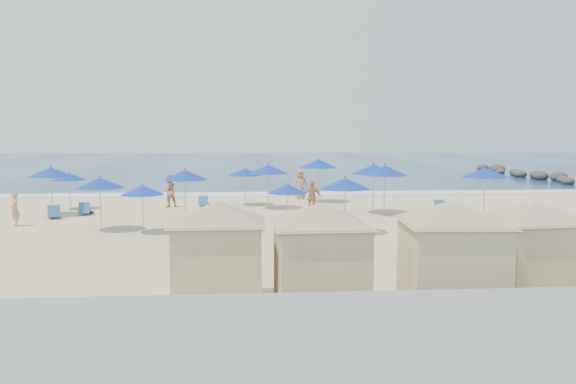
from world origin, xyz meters
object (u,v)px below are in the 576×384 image
at_px(umbrella_7, 268,169).
at_px(beachgoer_3, 301,185).
at_px(cabana_3, 532,238).
at_px(umbrella_11, 485,172).
at_px(umbrella_2, 51,172).
at_px(cabana_2, 452,242).
at_px(umbrella_6, 345,184).
at_px(umbrella_3, 142,190).
at_px(umbrella_8, 373,169).
at_px(cabana_0, 218,240).
at_px(rock_jetty, 547,177).
at_px(umbrella_10, 385,170).
at_px(beachgoer_1, 169,191).
at_px(cabana_1, 320,243).
at_px(umbrella_4, 245,172).
at_px(beachgoer_0, 15,209).
at_px(trash_bin, 419,245).
at_px(beachgoer_2, 312,197).
at_px(umbrella_12, 288,189).
at_px(umbrella_5, 185,175).
at_px(umbrella_0, 69,177).
at_px(umbrella_1, 100,183).
at_px(umbrella_9, 318,164).

relative_size(umbrella_7, beachgoer_3, 1.38).
distance_m(cabana_3, beachgoer_3, 22.49).
bearing_deg(umbrella_11, umbrella_2, 173.80).
xyz_separation_m(cabana_2, beachgoer_3, (-1.36, 22.99, -0.75)).
distance_m(cabana_2, umbrella_6, 10.52).
bearing_deg(umbrella_6, umbrella_3, 175.26).
bearing_deg(umbrella_8, cabana_0, -115.33).
bearing_deg(cabana_3, umbrella_11, 71.15).
height_order(rock_jetty, umbrella_3, umbrella_3).
height_order(umbrella_10, beachgoer_1, umbrella_10).
bearing_deg(cabana_2, cabana_1, 173.04).
relative_size(umbrella_6, beachgoer_3, 1.32).
xyz_separation_m(rock_jetty, umbrella_4, (-26.39, -14.85, 1.58)).
bearing_deg(cabana_0, beachgoer_0, 128.12).
bearing_deg(rock_jetty, beachgoer_0, -149.55).
bearing_deg(beachgoer_0, cabana_3, 19.94).
bearing_deg(rock_jetty, trash_bin, -125.14).
xyz_separation_m(umbrella_4, beachgoer_3, (3.51, 2.95, -1.03)).
relative_size(umbrella_11, beachgoer_2, 1.51).
height_order(cabana_1, umbrella_4, cabana_1).
distance_m(cabana_3, umbrella_12, 12.11).
bearing_deg(umbrella_5, umbrella_11, -1.10).
xyz_separation_m(rock_jetty, cabana_2, (-21.53, -34.90, 1.30)).
height_order(umbrella_3, umbrella_8, umbrella_8).
bearing_deg(rock_jetty, umbrella_10, -134.81).
height_order(cabana_1, umbrella_5, cabana_1).
bearing_deg(umbrella_5, umbrella_0, 147.03).
distance_m(beachgoer_2, beachgoer_3, 6.67).
distance_m(cabana_3, umbrella_3, 15.47).
relative_size(umbrella_8, umbrella_10, 1.01).
bearing_deg(rock_jetty, umbrella_1, -144.79).
relative_size(umbrella_0, umbrella_10, 0.78).
bearing_deg(umbrella_1, beachgoer_3, 48.84).
bearing_deg(umbrella_9, trash_bin, -84.53).
relative_size(cabana_3, umbrella_5, 1.75).
distance_m(cabana_1, umbrella_8, 16.62).
height_order(beachgoer_0, beachgoer_2, beachgoer_2).
height_order(trash_bin, umbrella_0, umbrella_0).
bearing_deg(umbrella_6, umbrella_11, 26.65).
xyz_separation_m(umbrella_3, umbrella_7, (5.53, 7.31, 0.38)).
xyz_separation_m(umbrella_8, umbrella_10, (0.41, -0.78, -0.02)).
relative_size(umbrella_0, umbrella_7, 0.82).
height_order(umbrella_9, umbrella_10, umbrella_9).
height_order(cabana_0, beachgoer_2, cabana_0).
bearing_deg(umbrella_2, rock_jetty, 26.71).
xyz_separation_m(cabana_0, umbrella_1, (-5.59, 11.01, 0.45)).
relative_size(umbrella_1, beachgoer_1, 1.29).
height_order(cabana_0, umbrella_8, cabana_0).
bearing_deg(umbrella_8, umbrella_3, -155.21).
bearing_deg(umbrella_6, umbrella_2, 156.22).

